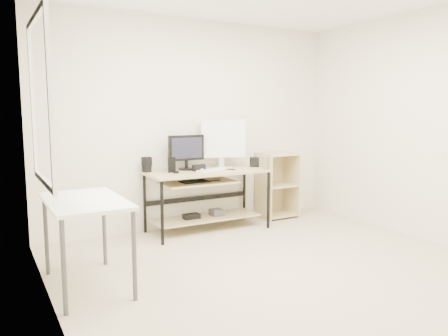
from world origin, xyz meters
TOP-DOWN VIEW (x-y plane):
  - room at (-0.14, 0.04)m, footprint 4.01×4.01m
  - desk at (-0.03, 1.66)m, footprint 1.50×0.65m
  - side_table at (-1.68, 0.60)m, footprint 0.60×1.00m
  - shelf_unit at (1.15, 1.82)m, footprint 0.50×0.40m
  - black_monitor at (-0.20, 1.83)m, footprint 0.47×0.19m
  - white_imac at (0.31, 1.81)m, footprint 0.56×0.24m
  - keyboard at (0.07, 1.63)m, footprint 0.49×0.28m
  - mouse at (-0.09, 1.68)m, footprint 0.10×0.13m
  - center_speaker at (-0.11, 1.67)m, footprint 0.16×0.08m
  - speaker_left at (-0.70, 1.88)m, footprint 0.12×0.12m
  - speaker_right at (0.69, 1.67)m, footprint 0.13×0.13m
  - audio_controller at (-0.45, 1.71)m, footprint 0.10×0.08m
  - volume_puck at (-0.43, 1.62)m, footprint 0.08×0.08m
  - smartphone at (0.28, 1.58)m, footprint 0.10×0.12m
  - coaster at (0.69, 1.41)m, footprint 0.11×0.11m
  - drinking_glass at (0.69, 1.41)m, footprint 0.08×0.08m

SIDE VIEW (x-z plane):
  - shelf_unit at x=1.15m, z-range 0.00..0.90m
  - desk at x=-0.03m, z-range 0.16..0.91m
  - side_table at x=-1.68m, z-range 0.30..1.05m
  - coaster at x=0.69m, z-range 0.75..0.76m
  - smartphone at x=0.28m, z-range 0.75..0.76m
  - keyboard at x=0.07m, z-range 0.75..0.77m
  - volume_puck at x=-0.43m, z-range 0.75..0.78m
  - mouse at x=-0.09m, z-range 0.75..0.79m
  - center_speaker at x=-0.11m, z-range 0.75..0.83m
  - speaker_right at x=0.69m, z-range 0.75..0.87m
  - drinking_glass at x=0.69m, z-range 0.76..0.90m
  - audio_controller at x=-0.45m, z-range 0.75..0.93m
  - speaker_left at x=-0.70m, z-range 0.75..0.94m
  - black_monitor at x=-0.20m, z-range 0.78..1.21m
  - white_imac at x=0.31m, z-range 0.80..1.41m
  - room at x=-0.14m, z-range 0.01..2.63m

